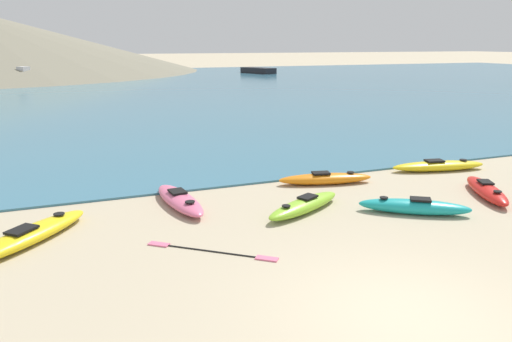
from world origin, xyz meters
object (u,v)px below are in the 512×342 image
moored_boat_2 (22,78)px  loose_paddle (211,251)px  moored_boat_0 (258,70)px  kayak_on_sand_1 (325,179)px  kayak_on_sand_0 (29,235)px  kayak_on_sand_6 (304,205)px  moored_boat_3 (62,75)px  kayak_on_sand_8 (438,166)px  kayak_on_sand_4 (180,200)px  kayak_on_sand_3 (414,207)px  kayak_on_sand_2 (486,190)px

moored_boat_2 → loose_paddle: moored_boat_2 is taller
moored_boat_0 → moored_boat_2: 30.13m
kayak_on_sand_1 → kayak_on_sand_0: bearing=-168.3°
kayak_on_sand_0 → kayak_on_sand_1: (8.02, 1.65, -0.00)m
kayak_on_sand_6 → moored_boat_3: bearing=95.1°
kayak_on_sand_8 → loose_paddle: size_ratio=1.45×
kayak_on_sand_4 → moored_boat_2: moored_boat_2 is taller
kayak_on_sand_3 → loose_paddle: kayak_on_sand_3 is taller
moored_boat_0 → kayak_on_sand_1: bearing=-110.1°
moored_boat_2 → kayak_on_sand_8: bearing=-72.0°
kayak_on_sand_6 → moored_boat_3: moored_boat_3 is taller
kayak_on_sand_3 → kayak_on_sand_8: size_ratio=0.78×
kayak_on_sand_0 → moored_boat_3: 49.94m
kayak_on_sand_1 → kayak_on_sand_8: bearing=0.2°
kayak_on_sand_3 → kayak_on_sand_2: bearing=8.5°
loose_paddle → kayak_on_sand_4: bearing=88.0°
kayak_on_sand_8 → loose_paddle: bearing=-158.2°
kayak_on_sand_6 → moored_boat_3: (-4.49, 50.28, 0.49)m
kayak_on_sand_2 → loose_paddle: bearing=-174.4°
moored_boat_3 → moored_boat_2: bearing=-135.0°
kayak_on_sand_3 → kayak_on_sand_4: kayak_on_sand_3 is taller
kayak_on_sand_3 → kayak_on_sand_6: kayak_on_sand_3 is taller
kayak_on_sand_1 → loose_paddle: (-4.62, -3.53, -0.15)m
kayak_on_sand_8 → moored_boat_0: size_ratio=0.58×
kayak_on_sand_2 → moored_boat_3: 51.92m
kayak_on_sand_4 → kayak_on_sand_8: kayak_on_sand_4 is taller
kayak_on_sand_1 → moored_boat_3: size_ratio=0.77×
moored_boat_3 → kayak_on_sand_2: bearing=-79.3°
moored_boat_2 → loose_paddle: size_ratio=1.48×
kayak_on_sand_2 → moored_boat_3: size_ratio=0.70×
kayak_on_sand_1 → kayak_on_sand_4: bearing=-174.7°
kayak_on_sand_2 → kayak_on_sand_8: bearing=73.9°
kayak_on_sand_8 → moored_boat_3: 49.37m
kayak_on_sand_2 → kayak_on_sand_3: same height
kayak_on_sand_2 → moored_boat_0: size_ratio=0.46×
moored_boat_0 → moored_boat_3: bearing=-171.6°
kayak_on_sand_3 → kayak_on_sand_4: size_ratio=0.88×
kayak_on_sand_1 → moored_boat_2: bearing=102.9°
kayak_on_sand_0 → loose_paddle: size_ratio=1.30×
kayak_on_sand_1 → kayak_on_sand_3: 3.24m
kayak_on_sand_1 → moored_boat_0: 55.33m
kayak_on_sand_1 → kayak_on_sand_2: bearing=-38.5°
kayak_on_sand_3 → moored_boat_0: size_ratio=0.45×
kayak_on_sand_2 → loose_paddle: 8.11m
kayak_on_sand_2 → kayak_on_sand_6: size_ratio=0.98×
kayak_on_sand_0 → kayak_on_sand_3: kayak_on_sand_3 is taller
moored_boat_3 → loose_paddle: size_ratio=1.66×
kayak_on_sand_1 → moored_boat_2: moored_boat_2 is taller
kayak_on_sand_8 → kayak_on_sand_6: bearing=-161.2°
moored_boat_0 → kayak_on_sand_2: bearing=-105.9°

